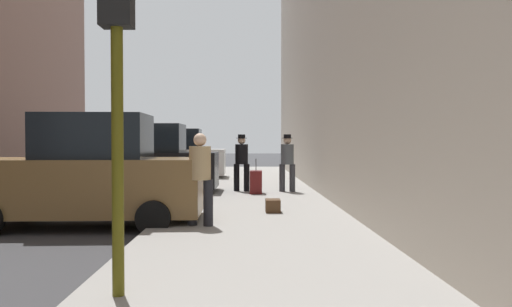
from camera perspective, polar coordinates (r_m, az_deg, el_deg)
The scene contains 11 objects.
sidewalk at distance 10.82m, azimuth -0.08°, elevation -7.29°, with size 4.00×40.00×0.15m, color gray.
parked_bronze_suv at distance 10.45m, azimuth -18.72°, elevation -2.39°, with size 4.64×2.13×2.25m.
parked_black_suv at distance 15.94m, azimuth -12.60°, elevation -1.07°, with size 4.63×2.13×2.25m.
parked_white_van at distance 21.95m, azimuth -9.46°, elevation -0.39°, with size 4.61×2.08×2.25m.
fire_hydrant at distance 17.23m, azimuth -5.69°, elevation -2.65°, with size 0.42×0.22×0.70m.
traffic_light at distance 5.31m, azimuth -15.60°, elevation 12.74°, with size 0.32×0.32×3.60m.
pedestrian_with_fedora at distance 15.63m, azimuth -1.66°, elevation -0.71°, with size 0.52×0.46×1.78m.
pedestrian_with_beanie at distance 15.50m, azimuth 3.59°, elevation -0.73°, with size 0.53×0.49×1.78m.
pedestrian_in_tan_coat at distance 9.28m, azimuth -6.41°, elevation -2.35°, with size 0.53×0.50×1.71m.
rolling_suitcase at distance 14.96m, azimuth -0.00°, elevation -3.28°, with size 0.38×0.57×1.04m.
duffel_bag at distance 11.06m, azimuth 1.93°, elevation -5.98°, with size 0.32×0.44×0.28m.
Camera 1 is at (5.78, -10.69, 1.71)m, focal length 35.00 mm.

